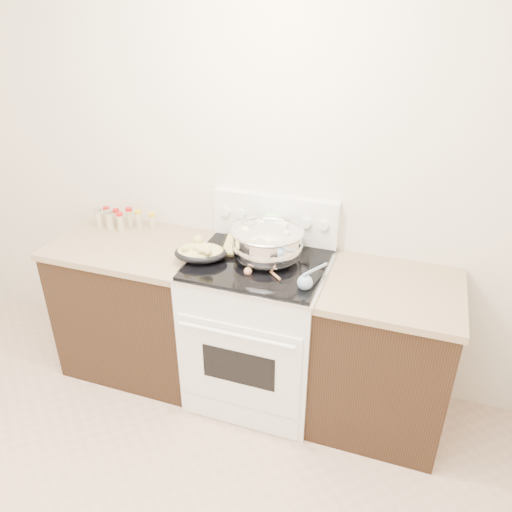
% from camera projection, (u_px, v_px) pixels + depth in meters
% --- Properties ---
extents(counter_left, '(0.93, 0.67, 0.92)m').
position_uv_depth(counter_left, '(139.00, 305.00, 3.25)').
color(counter_left, black).
rests_on(counter_left, ground).
extents(counter_right, '(0.73, 0.67, 0.92)m').
position_uv_depth(counter_right, '(382.00, 356.00, 2.80)').
color(counter_right, black).
rests_on(counter_right, ground).
extents(kitchen_range, '(0.78, 0.73, 1.22)m').
position_uv_depth(kitchen_range, '(259.00, 327.00, 2.99)').
color(kitchen_range, white).
rests_on(kitchen_range, ground).
extents(mixing_bowl, '(0.47, 0.47, 0.24)m').
position_uv_depth(mixing_bowl, '(267.00, 244.00, 2.75)').
color(mixing_bowl, silver).
rests_on(mixing_bowl, kitchen_range).
extents(roasting_pan, '(0.34, 0.28, 0.12)m').
position_uv_depth(roasting_pan, '(200.00, 252.00, 2.76)').
color(roasting_pan, black).
rests_on(roasting_pan, kitchen_range).
extents(baking_sheet, '(0.47, 0.38, 0.06)m').
position_uv_depth(baking_sheet, '(257.00, 246.00, 2.89)').
color(baking_sheet, black).
rests_on(baking_sheet, kitchen_range).
extents(wooden_spoon, '(0.21, 0.19, 0.04)m').
position_uv_depth(wooden_spoon, '(255.00, 270.00, 2.66)').
color(wooden_spoon, tan).
rests_on(wooden_spoon, kitchen_range).
extents(blue_ladle, '(0.11, 0.27, 0.10)m').
position_uv_depth(blue_ladle, '(306.00, 281.00, 2.52)').
color(blue_ladle, '#7C9FB9').
rests_on(blue_ladle, kitchen_range).
extents(spice_jars, '(0.38, 0.14, 0.13)m').
position_uv_depth(spice_jars, '(121.00, 219.00, 3.19)').
color(spice_jars, '#BFB28C').
rests_on(spice_jars, counter_left).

